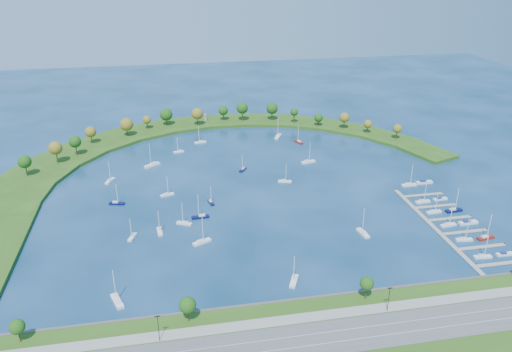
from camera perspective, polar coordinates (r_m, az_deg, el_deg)
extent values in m
plane|color=#072A41|center=(277.17, -0.82, -1.25)|extent=(700.00, 700.00, 0.00)
cube|color=#294D14|center=(175.35, 6.55, -18.24)|extent=(420.00, 42.00, 1.60)
cube|color=#474442|center=(190.99, 4.65, -14.00)|extent=(420.00, 1.20, 1.80)
cube|color=#515154|center=(174.78, 6.57, -18.04)|extent=(420.00, 16.00, 0.12)
cube|color=gray|center=(182.69, 5.54, -15.79)|extent=(420.00, 5.00, 0.12)
cube|color=silver|center=(172.98, 6.82, -18.56)|extent=(420.00, 0.15, 0.02)
cube|color=silver|center=(176.50, 6.33, -17.49)|extent=(420.00, 0.15, 0.02)
cylinder|color=#382314|center=(188.16, -25.39, -16.14)|extent=(0.56, 0.56, 4.90)
sphere|color=#1A4C13|center=(186.06, -25.58, -15.30)|extent=(5.20, 5.20, 5.20)
cylinder|color=#382314|center=(180.62, -7.74, -15.41)|extent=(0.56, 0.56, 5.25)
sphere|color=#1A4C13|center=(178.22, -7.81, -14.46)|extent=(6.00, 6.00, 6.00)
cylinder|color=#382314|center=(192.72, 12.42, -12.87)|extent=(0.56, 0.56, 5.60)
sphere|color=#1A4C13|center=(190.47, 12.53, -11.94)|extent=(5.20, 5.20, 5.20)
cylinder|color=black|center=(173.08, -11.06, -16.71)|extent=(0.24, 0.24, 10.00)
cylinder|color=black|center=(187.53, 14.88, -13.49)|extent=(0.24, 0.24, 10.00)
cube|color=#294D14|center=(292.89, -26.37, -2.26)|extent=(43.73, 48.72, 2.00)
cube|color=#294D14|center=(317.12, -23.75, 0.17)|extent=(50.23, 54.30, 2.00)
cube|color=#294D14|center=(338.57, -20.45, 2.18)|extent=(54.07, 56.09, 2.00)
cube|color=#294D14|center=(356.59, -16.65, 3.78)|extent=(55.20, 54.07, 2.00)
cube|color=#294D14|center=(370.71, -12.50, 4.99)|extent=(53.65, 48.47, 2.00)
cube|color=#294D14|center=(380.58, -8.10, 5.83)|extent=(49.62, 39.75, 2.00)
cube|color=#294D14|center=(385.97, -3.57, 6.28)|extent=(44.32, 29.96, 2.00)
cube|color=#294D14|center=(386.76, 1.03, 6.36)|extent=(49.49, 38.05, 2.00)
cube|color=#294D14|center=(382.93, 5.59, 6.07)|extent=(51.13, 44.12, 2.00)
cube|color=#294D14|center=(374.57, 10.05, 5.40)|extent=(49.19, 47.96, 2.00)
cube|color=#294D14|center=(361.87, 14.30, 4.34)|extent=(43.90, 49.49, 2.00)
cube|color=#294D14|center=(345.14, 18.25, 2.90)|extent=(35.67, 48.74, 2.00)
cylinder|color=#382314|center=(312.95, -24.72, 0.62)|extent=(0.56, 0.56, 7.34)
sphere|color=#1A4C13|center=(311.12, -24.88, 1.49)|extent=(7.52, 7.52, 7.52)
cylinder|color=#382314|center=(324.76, -21.75, 2.04)|extent=(0.56, 0.56, 8.26)
sphere|color=brown|center=(322.82, -21.90, 2.99)|extent=(8.17, 8.17, 8.17)
cylinder|color=#382314|center=(333.68, -19.81, 2.85)|extent=(0.56, 0.56, 7.59)
sphere|color=#1A4C13|center=(331.93, -19.94, 3.70)|extent=(7.52, 7.52, 7.52)
cylinder|color=#382314|center=(351.86, -18.25, 4.05)|extent=(0.56, 0.56, 6.65)
sphere|color=brown|center=(350.36, -18.35, 4.79)|extent=(7.30, 7.30, 7.30)
cylinder|color=#382314|center=(359.68, -14.46, 4.94)|extent=(0.56, 0.56, 6.66)
sphere|color=brown|center=(358.11, -14.54, 5.71)|extent=(9.02, 9.02, 9.02)
cylinder|color=#382314|center=(372.09, -12.30, 5.69)|extent=(0.56, 0.56, 5.52)
sphere|color=brown|center=(370.90, -12.35, 6.28)|extent=(6.06, 6.06, 6.06)
cylinder|color=#382314|center=(377.07, -10.15, 6.18)|extent=(0.56, 0.56, 6.38)
sphere|color=#1A4C13|center=(375.59, -10.20, 6.91)|extent=(9.19, 9.19, 9.19)
cylinder|color=#382314|center=(373.58, -6.68, 6.29)|extent=(0.56, 0.56, 7.17)
sphere|color=brown|center=(372.02, -6.72, 7.07)|extent=(8.50, 8.50, 8.50)
cylinder|color=#382314|center=(383.30, -3.74, 6.80)|extent=(0.56, 0.56, 6.29)
sphere|color=#1A4C13|center=(381.97, -3.76, 7.45)|extent=(7.14, 7.14, 7.14)
cylinder|color=#382314|center=(381.30, -1.57, 6.91)|extent=(0.56, 0.56, 8.30)
sphere|color=#1A4C13|center=(379.62, -1.58, 7.75)|extent=(8.65, 8.65, 8.65)
cylinder|color=#382314|center=(382.93, 1.83, 6.92)|extent=(0.56, 0.56, 7.58)
sphere|color=#1A4C13|center=(381.35, 1.84, 7.72)|extent=(8.68, 8.68, 8.68)
cylinder|color=#382314|center=(377.38, 4.36, 6.59)|extent=(0.56, 0.56, 7.33)
sphere|color=#1A4C13|center=(375.97, 4.38, 7.29)|extent=(5.79, 5.79, 5.79)
cylinder|color=#382314|center=(373.22, 7.11, 6.07)|extent=(0.56, 0.56, 4.84)
sphere|color=#1A4C13|center=(372.11, 7.13, 6.61)|extent=(6.50, 6.50, 6.50)
cylinder|color=#382314|center=(369.15, 10.00, 5.85)|extent=(0.56, 0.56, 6.93)
sphere|color=brown|center=(367.68, 10.06, 6.58)|extent=(7.19, 7.19, 7.19)
cylinder|color=#382314|center=(363.58, 12.59, 5.23)|extent=(0.56, 0.56, 5.40)
sphere|color=brown|center=(362.38, 12.64, 5.81)|extent=(6.02, 6.02, 6.02)
cylinder|color=#382314|center=(355.75, 15.75, 4.55)|extent=(0.56, 0.56, 6.32)
sphere|color=brown|center=(354.38, 15.83, 5.22)|extent=(6.10, 6.10, 6.10)
cylinder|color=gray|center=(385.80, -5.77, 6.68)|extent=(2.20, 2.20, 4.16)
cylinder|color=gray|center=(385.15, -5.79, 6.99)|extent=(2.60, 2.60, 0.30)
cube|color=gray|center=(251.09, 19.63, -5.54)|extent=(2.20, 82.00, 0.40)
cube|color=gray|center=(234.36, 26.14, -8.96)|extent=(22.00, 2.00, 0.40)
cube|color=gray|center=(243.18, 24.38, -7.38)|extent=(22.00, 2.00, 0.40)
cylinder|color=#382314|center=(249.18, 26.47, -6.96)|extent=(0.36, 0.36, 1.60)
cube|color=gray|center=(252.39, 22.75, -5.90)|extent=(22.00, 2.00, 0.40)
cylinder|color=#382314|center=(258.17, 24.80, -5.53)|extent=(0.36, 0.36, 1.60)
cube|color=gray|center=(261.94, 21.25, -4.53)|extent=(22.00, 2.00, 0.40)
cylinder|color=#382314|center=(267.51, 23.26, -4.21)|extent=(0.36, 0.36, 1.60)
cube|color=gray|center=(271.79, 19.86, -3.25)|extent=(22.00, 2.00, 0.40)
cylinder|color=#382314|center=(277.17, 21.82, -2.97)|extent=(0.36, 0.36, 1.60)
cube|color=gray|center=(281.92, 18.57, -2.06)|extent=(22.00, 2.00, 0.40)
cylinder|color=#382314|center=(287.11, 20.49, -1.81)|extent=(0.36, 0.36, 1.60)
cube|color=white|center=(237.29, -10.92, -6.24)|extent=(2.81, 7.89, 0.93)
cube|color=silver|center=(237.57, -10.95, -5.98)|extent=(1.74, 2.83, 0.65)
cylinder|color=silver|center=(233.97, -11.02, -5.11)|extent=(0.32, 0.32, 10.44)
cube|color=#090D3D|center=(260.10, -5.16, -3.04)|extent=(3.10, 6.91, 0.80)
cube|color=silver|center=(260.37, -5.21, -2.84)|extent=(1.73, 2.54, 0.56)
cylinder|color=silver|center=(257.45, -5.17, -2.12)|extent=(0.32, 0.32, 9.01)
cube|color=white|center=(343.99, -6.38, 3.84)|extent=(8.34, 3.52, 0.97)
cube|color=silver|center=(343.88, -6.26, 3.98)|extent=(3.04, 2.01, 0.68)
cylinder|color=silver|center=(341.86, -6.53, 4.76)|extent=(0.32, 0.32, 10.91)
cube|color=white|center=(353.30, 2.53, 4.54)|extent=(7.07, 10.31, 1.21)
cube|color=silver|center=(353.89, 2.57, 4.75)|extent=(3.36, 4.05, 0.85)
cylinder|color=silver|center=(350.15, 2.52, 5.64)|extent=(0.32, 0.32, 13.65)
cube|color=white|center=(242.10, -8.19, -5.38)|extent=(7.65, 5.35, 0.90)
cube|color=silver|center=(241.44, -8.04, -5.25)|extent=(3.02, 2.53, 0.63)
cylinder|color=silver|center=(239.69, -8.40, -4.20)|extent=(0.32, 0.32, 10.16)
cube|color=white|center=(235.65, -13.92, -6.78)|extent=(4.22, 7.22, 0.84)
cube|color=silver|center=(235.85, -13.88, -6.55)|extent=(2.12, 2.76, 0.59)
cylinder|color=silver|center=(232.69, -14.10, -5.76)|extent=(0.32, 0.32, 9.42)
cube|color=white|center=(236.83, 12.10, -6.39)|extent=(3.69, 9.04, 1.05)
cube|color=silver|center=(235.75, 12.22, -6.31)|extent=(2.14, 3.29, 0.74)
cylinder|color=silver|center=(234.21, 12.15, -4.95)|extent=(0.32, 0.32, 11.84)
cube|color=white|center=(226.26, -6.18, -7.51)|extent=(8.82, 5.90, 1.03)
cube|color=silver|center=(225.44, -6.38, -7.38)|extent=(3.45, 2.83, 0.72)
cylinder|color=silver|center=(223.32, -6.10, -6.07)|extent=(0.32, 0.32, 11.64)
cube|color=white|center=(310.64, 5.99, 1.61)|extent=(9.40, 4.68, 1.09)
cube|color=silver|center=(309.86, 5.85, 1.74)|extent=(3.51, 2.50, 0.76)
cylinder|color=silver|center=(308.54, 6.15, 2.77)|extent=(0.32, 0.32, 12.22)
cube|color=white|center=(271.26, -10.09, -2.13)|extent=(7.70, 4.44, 0.89)
cube|color=silver|center=(270.72, -10.25, -2.02)|extent=(2.94, 2.24, 0.62)
cylinder|color=silver|center=(269.11, -10.06, -1.06)|extent=(0.32, 0.32, 10.03)
cube|color=maroon|center=(343.82, 4.87, 3.89)|extent=(5.01, 8.59, 0.99)
cube|color=silver|center=(342.90, 4.95, 3.99)|extent=(2.52, 3.28, 0.70)
cylinder|color=silver|center=(342.29, 4.84, 4.89)|extent=(0.32, 0.32, 11.19)
cube|color=white|center=(201.34, 4.35, -11.87)|extent=(5.61, 8.60, 1.01)
cube|color=silver|center=(201.52, 4.40, -11.53)|extent=(2.71, 3.35, 0.70)
cylinder|color=silver|center=(197.25, 4.37, -10.53)|extent=(0.32, 0.32, 11.31)
cube|color=white|center=(283.12, 3.30, -0.62)|extent=(7.82, 3.76, 0.90)
cube|color=silver|center=(282.79, 3.15, -0.47)|extent=(2.90, 2.04, 0.63)
cylinder|color=silver|center=(280.88, 3.45, 0.41)|extent=(0.32, 0.32, 10.17)
cube|color=#090D3D|center=(267.88, -15.57, -3.03)|extent=(8.12, 4.10, 0.94)
cube|color=silver|center=(267.79, -15.74, -2.87)|extent=(3.04, 2.18, 0.66)
cylinder|color=silver|center=(265.19, -15.58, -1.93)|extent=(0.32, 0.32, 10.56)
cube|color=white|center=(295.12, -16.30, -0.53)|extent=(5.57, 8.40, 0.98)
cube|color=silver|center=(294.16, -16.40, -0.45)|extent=(2.68, 3.28, 0.69)
cylinder|color=silver|center=(293.28, -16.37, 0.59)|extent=(0.32, 0.32, 11.07)
cube|color=#090D3D|center=(298.09, -1.51, 0.72)|extent=(5.42, 6.86, 0.83)
cube|color=silver|center=(298.39, -1.46, 0.89)|extent=(2.47, 2.77, 0.58)
cylinder|color=silver|center=(295.64, -1.57, 1.59)|extent=(0.32, 0.32, 9.36)
cube|color=white|center=(310.49, -11.75, 1.22)|extent=(9.96, 8.17, 1.22)
cube|color=silver|center=(310.61, -11.61, 1.45)|extent=(4.06, 3.67, 0.85)
cylinder|color=silver|center=(307.32, -11.99, 2.46)|extent=(0.32, 0.32, 13.73)
cube|color=#090D3D|center=(246.65, -6.37, -4.67)|extent=(8.62, 2.79, 1.02)
cube|color=silver|center=(246.32, -6.18, -4.47)|extent=(3.06, 1.81, 0.72)
cylinder|color=silver|center=(243.66, -6.60, -3.39)|extent=(0.32, 0.32, 11.50)
cube|color=white|center=(329.24, -8.80, 2.75)|extent=(7.18, 3.00, 0.84)
cube|color=silver|center=(329.10, -8.69, 2.88)|extent=(2.62, 1.72, 0.59)
cylinder|color=silver|center=(327.35, -8.96, 3.57)|extent=(0.32, 0.32, 9.41)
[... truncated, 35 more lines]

